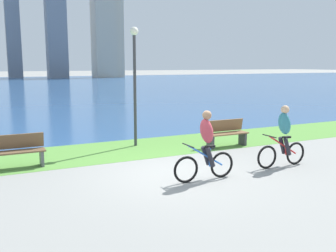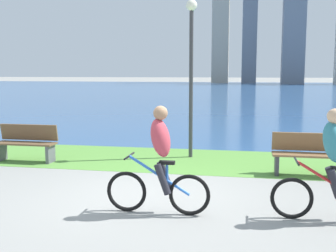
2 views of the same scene
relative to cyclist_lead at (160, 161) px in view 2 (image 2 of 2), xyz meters
The scene contains 9 objects.
ground_plane 1.17m from the cyclist_lead, 117.15° to the left, with size 300.00×300.00×0.00m, color gray.
grass_strip_bayside 4.07m from the cyclist_lead, 95.40° to the left, with size 120.00×2.95×0.01m, color #59933D.
bay_water_surface 43.52m from the cyclist_lead, 90.49° to the left, with size 300.00×76.15×0.00m, color #2D568C.
cyclist_lead is the anchor object (origin of this frame).
cyclist_trailing 2.52m from the cyclist_lead, ahead, with size 1.63×0.52×1.67m.
bench_near_path 3.94m from the cyclist_lead, 48.55° to the left, with size 1.50×0.47×0.90m.
bench_far_along_path 5.10m from the cyclist_lead, 141.94° to the left, with size 1.50×0.47×0.90m.
lamppost_tall 4.71m from the cyclist_lead, 91.42° to the left, with size 0.28×0.28×3.95m.
city_skyline_far_shore 73.61m from the cyclist_lead, 82.62° to the left, with size 27.96×10.98×22.21m.
Camera 2 is at (1.67, -6.86, 2.19)m, focal length 44.62 mm.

